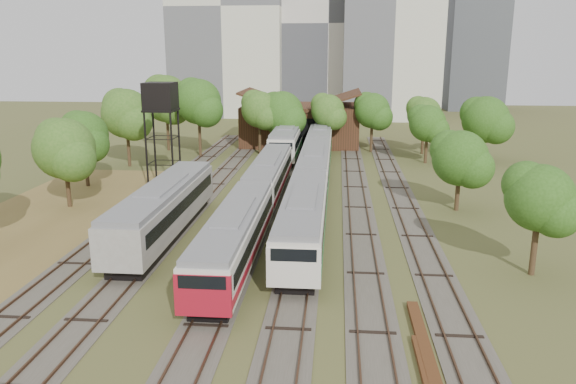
# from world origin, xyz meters

# --- Properties ---
(ground) EXTENTS (240.00, 240.00, 0.00)m
(ground) POSITION_xyz_m (0.00, 0.00, 0.00)
(ground) COLOR #475123
(ground) RESTS_ON ground
(tracks) EXTENTS (24.60, 80.00, 0.19)m
(tracks) POSITION_xyz_m (-0.67, 25.00, 0.04)
(tracks) COLOR #4C473D
(tracks) RESTS_ON ground
(railcar_red_set) EXTENTS (2.75, 34.57, 3.40)m
(railcar_red_set) POSITION_xyz_m (-2.00, 19.99, 1.80)
(railcar_red_set) COLOR black
(railcar_red_set) RESTS_ON ground
(railcar_green_set) EXTENTS (2.91, 52.07, 3.60)m
(railcar_green_set) POSITION_xyz_m (2.00, 32.29, 1.90)
(railcar_green_set) COLOR black
(railcar_green_set) RESTS_ON ground
(railcar_rear) EXTENTS (3.12, 16.08, 3.86)m
(railcar_rear) POSITION_xyz_m (-2.00, 47.24, 2.04)
(railcar_rear) COLOR black
(railcar_rear) RESTS_ON ground
(old_grey_coach) EXTENTS (3.02, 18.00, 3.74)m
(old_grey_coach) POSITION_xyz_m (-8.00, 16.36, 2.04)
(old_grey_coach) COLOR black
(old_grey_coach) RESTS_ON ground
(water_tower) EXTENTS (2.90, 2.90, 10.06)m
(water_tower) POSITION_xyz_m (-12.50, 30.87, 8.47)
(water_tower) COLOR black
(water_tower) RESTS_ON ground
(rail_pile_far) EXTENTS (0.55, 8.77, 0.29)m
(rail_pile_far) POSITION_xyz_m (8.20, 1.92, 0.14)
(rail_pile_far) COLOR #583219
(rail_pile_far) RESTS_ON ground
(maintenance_shed) EXTENTS (16.45, 11.55, 7.58)m
(maintenance_shed) POSITION_xyz_m (-1.00, 57.98, 2.91)
(maintenance_shed) COLOR #372214
(maintenance_shed) RESTS_ON ground
(tree_band_left) EXTENTS (8.02, 52.53, 8.81)m
(tree_band_left) POSITION_xyz_m (-19.79, 17.84, 5.27)
(tree_band_left) COLOR #382616
(tree_band_left) RESTS_ON ground
(tree_band_far) EXTENTS (45.65, 10.38, 9.87)m
(tree_band_far) POSITION_xyz_m (-1.51, 49.85, 5.81)
(tree_band_far) COLOR #382616
(tree_band_far) RESTS_ON ground
(tree_band_right) EXTENTS (5.90, 38.15, 6.83)m
(tree_band_right) POSITION_xyz_m (14.74, 28.29, 4.57)
(tree_band_right) COLOR #382616
(tree_band_right) RESTS_ON ground
(tower_left) EXTENTS (22.00, 16.00, 42.00)m
(tower_left) POSITION_xyz_m (-18.00, 95.00, 21.00)
(tower_left) COLOR beige
(tower_left) RESTS_ON ground
(tower_centre) EXTENTS (20.00, 18.00, 36.00)m
(tower_centre) POSITION_xyz_m (2.00, 100.00, 18.00)
(tower_centre) COLOR beige
(tower_centre) RESTS_ON ground
(tower_far_right) EXTENTS (12.00, 12.00, 28.00)m
(tower_far_right) POSITION_xyz_m (34.00, 110.00, 14.00)
(tower_far_right) COLOR #474A4F
(tower_far_right) RESTS_ON ground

